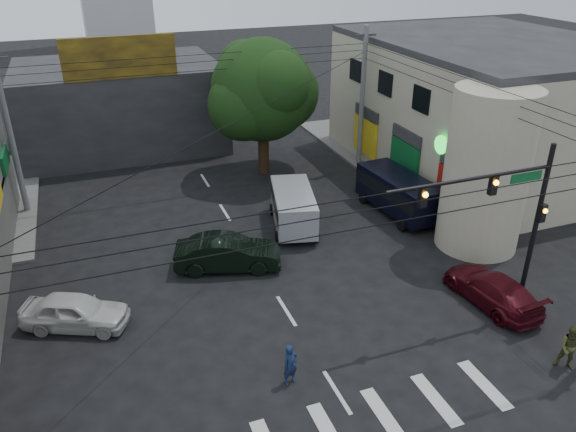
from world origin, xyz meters
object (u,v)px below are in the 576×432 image
utility_pole_far_left (10,135)px  navy_van (398,195)px  silver_minivan (293,210)px  traffic_officer (290,365)px  maroon_sedan (492,289)px  pedestrian_olive (571,348)px  utility_pole_far_right (362,99)px  dark_sedan (228,253)px  traffic_gantry (506,208)px  street_tree (262,91)px  white_compact (75,312)px

utility_pole_far_left → navy_van: (19.65, -7.46, -3.48)m
silver_minivan → traffic_officer: (-4.35, -11.00, -0.24)m
maroon_sedan → pedestrian_olive: 4.33m
utility_pole_far_right → traffic_officer: size_ratio=5.76×
utility_pole_far_right → maroon_sedan: size_ratio=1.89×
utility_pole_far_left → dark_sedan: (9.13, -9.84, -3.79)m
navy_van → utility_pole_far_right: bearing=-15.2°
utility_pole_far_left → pedestrian_olive: bearing=-47.9°
traffic_gantry → maroon_sedan: 4.21m
traffic_officer → traffic_gantry: bearing=-9.6°
maroon_sedan → pedestrian_olive: (-0.05, -4.32, 0.22)m
traffic_gantry → silver_minivan: size_ratio=1.40×
navy_van → pedestrian_olive: bearing=171.6°
traffic_gantry → maroon_sedan: size_ratio=1.48×
utility_pole_far_left → traffic_gantry: bearing=-42.9°
street_tree → silver_minivan: 9.20m
traffic_gantry → navy_van: bearing=82.1°
traffic_officer → pedestrian_olive: size_ratio=0.88×
traffic_gantry → navy_van: size_ratio=1.25×
street_tree → utility_pole_far_left: utility_pole_far_left is taller
maroon_sedan → pedestrian_olive: pedestrian_olive is taller
utility_pole_far_right → dark_sedan: utility_pole_far_right is taller
utility_pole_far_right → silver_minivan: size_ratio=1.78×
utility_pole_far_right → navy_van: utility_pole_far_right is taller
dark_sedan → silver_minivan: bearing=-40.0°
dark_sedan → traffic_officer: dark_sedan is taller
traffic_gantry → traffic_officer: size_ratio=4.51×
utility_pole_far_left → pedestrian_olive: utility_pole_far_left is taller
pedestrian_olive → navy_van: bearing=132.0°
dark_sedan → traffic_gantry: bearing=-110.9°
street_tree → traffic_officer: street_tree is taller
street_tree → traffic_officer: bearing=-105.7°
dark_sedan → maroon_sedan: 11.81m
utility_pole_far_right → white_compact: size_ratio=2.03×
maroon_sedan → navy_van: size_ratio=0.85×
street_tree → pedestrian_olive: 22.72m
traffic_gantry → silver_minivan: (-4.82, 10.00, -3.80)m
utility_pole_far_right → white_compact: (-18.73, -12.00, -3.88)m
dark_sedan → pedestrian_olive: bearing=-121.6°
street_tree → maroon_sedan: street_tree is taller
utility_pole_far_left → traffic_officer: bearing=-63.0°
white_compact → traffic_officer: bearing=-106.7°
utility_pole_far_right → white_compact: utility_pole_far_right is taller
street_tree → traffic_gantry: (3.82, -18.00, -0.64)m
maroon_sedan → navy_van: navy_van is taller
traffic_gantry → white_compact: size_ratio=1.59×
utility_pole_far_left → silver_minivan: (13.51, -7.00, -3.57)m
utility_pole_far_left → silver_minivan: 15.63m
white_compact → silver_minivan: silver_minivan is taller
traffic_gantry → white_compact: bearing=162.7°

